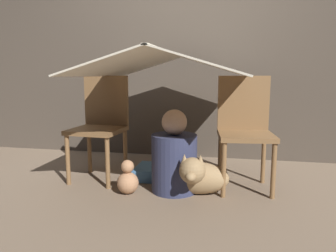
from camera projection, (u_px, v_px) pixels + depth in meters
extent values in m
plane|color=#7A6651|center=(166.00, 187.00, 2.61)|extent=(8.80, 8.80, 0.00)
cube|color=#4C4238|center=(187.00, 40.00, 3.44)|extent=(7.00, 0.05, 2.50)
cylinder|color=brown|center=(68.00, 160.00, 2.65)|extent=(0.04, 0.04, 0.41)
cylinder|color=brown|center=(108.00, 163.00, 2.55)|extent=(0.04, 0.04, 0.41)
cylinder|color=brown|center=(89.00, 150.00, 2.98)|extent=(0.04, 0.04, 0.41)
cylinder|color=brown|center=(125.00, 153.00, 2.89)|extent=(0.04, 0.04, 0.41)
cube|color=brown|center=(97.00, 130.00, 2.73)|extent=(0.44, 0.44, 0.04)
cube|color=brown|center=(106.00, 101.00, 2.88)|extent=(0.41, 0.06, 0.43)
cylinder|color=brown|center=(224.00, 170.00, 2.37)|extent=(0.04, 0.04, 0.41)
cylinder|color=brown|center=(273.00, 171.00, 2.34)|extent=(0.04, 0.04, 0.41)
cylinder|color=brown|center=(220.00, 158.00, 2.72)|extent=(0.04, 0.04, 0.41)
cylinder|color=brown|center=(263.00, 159.00, 2.69)|extent=(0.04, 0.04, 0.41)
cube|color=brown|center=(246.00, 136.00, 2.50)|extent=(0.45, 0.45, 0.04)
cube|color=brown|center=(243.00, 103.00, 2.65)|extent=(0.41, 0.08, 0.43)
cube|color=silver|center=(130.00, 64.00, 2.59)|extent=(0.61, 1.37, 0.19)
cube|color=silver|center=(207.00, 64.00, 2.47)|extent=(0.61, 1.37, 0.19)
cube|color=silver|center=(168.00, 52.00, 2.52)|extent=(0.04, 1.37, 0.01)
cylinder|color=#2D3351|center=(174.00, 163.00, 2.50)|extent=(0.35, 0.35, 0.44)
sphere|color=#D6A884|center=(174.00, 122.00, 2.45)|extent=(0.19, 0.19, 0.19)
ellipsoid|color=#9E7F56|center=(195.00, 178.00, 2.46)|extent=(0.50, 0.22, 0.24)
sphere|color=#9E7F56|center=(192.00, 171.00, 2.26)|extent=(0.18, 0.18, 0.18)
ellipsoid|color=#9E7F56|center=(191.00, 177.00, 2.19)|extent=(0.07, 0.09, 0.06)
cone|color=#9E7F56|center=(184.00, 160.00, 2.26)|extent=(0.06, 0.06, 0.08)
cone|color=#9E7F56|center=(200.00, 161.00, 2.24)|extent=(0.06, 0.06, 0.08)
cube|color=#4C7FB2|center=(160.00, 172.00, 2.84)|extent=(0.41, 0.33, 0.10)
sphere|color=tan|center=(128.00, 183.00, 2.47)|extent=(0.16, 0.16, 0.16)
sphere|color=tan|center=(127.00, 166.00, 2.45)|extent=(0.10, 0.10, 0.10)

